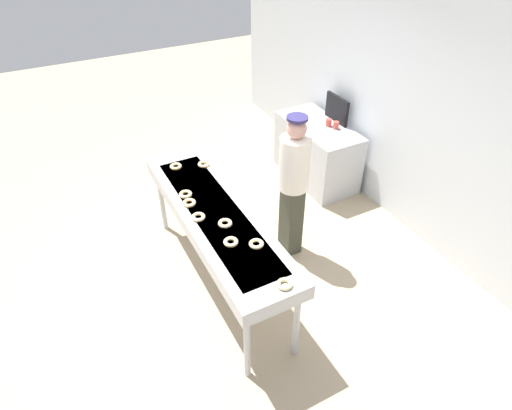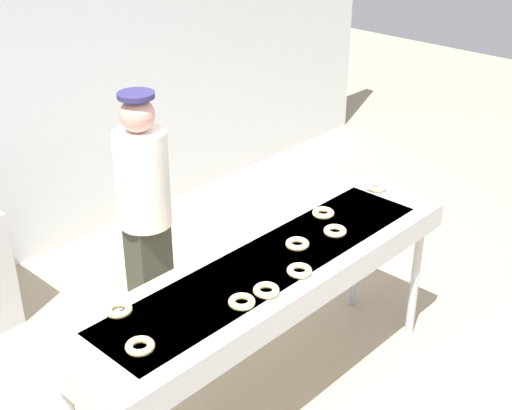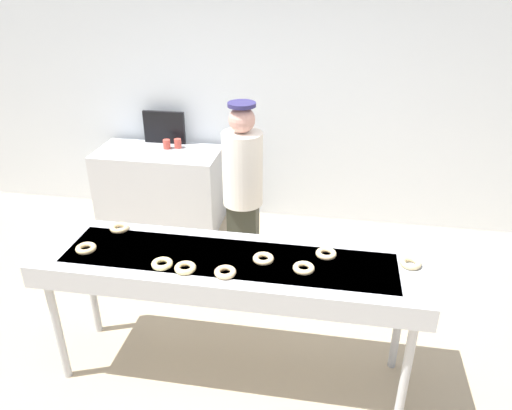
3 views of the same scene
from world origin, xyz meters
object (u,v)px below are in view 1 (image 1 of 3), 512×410
(plain_donut_1, at_px, (198,217))
(plain_donut_3, at_px, (225,223))
(prep_counter, at_px, (317,152))
(paper_cup_0, at_px, (329,122))
(plain_donut_7, at_px, (204,164))
(paper_cup_1, at_px, (336,125))
(plain_donut_2, at_px, (256,244))
(menu_display, at_px, (337,109))
(plain_donut_5, at_px, (189,203))
(plain_donut_4, at_px, (285,284))
(worker_baker, at_px, (293,182))
(fryer_conveyor, at_px, (216,218))
(plain_donut_8, at_px, (186,194))
(plain_donut_6, at_px, (231,242))
(plain_donut_0, at_px, (176,166))

(plain_donut_1, distance_m, plain_donut_3, 0.27)
(plain_donut_3, height_order, prep_counter, plain_donut_3)
(plain_donut_3, bearing_deg, paper_cup_0, 122.63)
(plain_donut_7, xyz_separation_m, paper_cup_1, (-0.22, 1.97, -0.09))
(plain_donut_2, height_order, menu_display, menu_display)
(paper_cup_0, bearing_deg, menu_display, 113.67)
(plain_donut_3, bearing_deg, prep_counter, 125.26)
(prep_counter, xyz_separation_m, paper_cup_1, (0.19, 0.14, 0.47))
(plain_donut_1, height_order, plain_donut_5, same)
(plain_donut_4, bearing_deg, worker_baker, 145.63)
(plain_donut_7, bearing_deg, paper_cup_0, 99.71)
(plain_donut_1, xyz_separation_m, plain_donut_5, (-0.25, 0.00, 0.00))
(plain_donut_1, distance_m, menu_display, 2.80)
(fryer_conveyor, relative_size, plain_donut_8, 18.81)
(prep_counter, bearing_deg, menu_display, 90.00)
(plain_donut_8, bearing_deg, plain_donut_2, 16.19)
(plain_donut_3, relative_size, plain_donut_4, 1.00)
(plain_donut_1, relative_size, plain_donut_2, 1.00)
(plain_donut_2, relative_size, plain_donut_6, 1.00)
(plain_donut_3, xyz_separation_m, plain_donut_7, (-1.05, 0.22, 0.00))
(fryer_conveyor, distance_m, plain_donut_2, 0.63)
(fryer_conveyor, distance_m, paper_cup_0, 2.44)
(plain_donut_0, distance_m, plain_donut_5, 0.71)
(prep_counter, bearing_deg, plain_donut_4, -39.65)
(prep_counter, distance_m, menu_display, 0.65)
(plain_donut_5, distance_m, paper_cup_1, 2.51)
(worker_baker, height_order, menu_display, worker_baker)
(plain_donut_5, height_order, plain_donut_7, same)
(fryer_conveyor, xyz_separation_m, plain_donut_8, (-0.38, -0.16, 0.10))
(plain_donut_0, bearing_deg, plain_donut_2, 7.37)
(plain_donut_5, relative_size, menu_display, 0.29)
(plain_donut_0, relative_size, plain_donut_8, 1.00)
(fryer_conveyor, height_order, plain_donut_3, plain_donut_3)
(prep_counter, height_order, menu_display, menu_display)
(plain_donut_2, xyz_separation_m, plain_donut_6, (-0.13, -0.19, 0.00))
(plain_donut_4, bearing_deg, plain_donut_3, -173.29)
(fryer_conveyor, height_order, prep_counter, fryer_conveyor)
(fryer_conveyor, xyz_separation_m, paper_cup_0, (-1.15, 2.15, 0.01))
(plain_donut_0, distance_m, menu_display, 2.42)
(plain_donut_5, distance_m, plain_donut_7, 0.72)
(paper_cup_1, bearing_deg, plain_donut_1, -65.80)
(plain_donut_5, distance_m, menu_display, 2.70)
(plain_donut_0, relative_size, paper_cup_0, 1.33)
(plain_donut_7, distance_m, menu_display, 2.14)
(plain_donut_2, relative_size, worker_baker, 0.08)
(plain_donut_2, relative_size, plain_donut_8, 1.00)
(plain_donut_1, bearing_deg, paper_cup_0, 116.76)
(plain_donut_2, xyz_separation_m, menu_display, (-1.84, 2.20, 0.04))
(fryer_conveyor, bearing_deg, plain_donut_6, -7.33)
(plain_donut_0, distance_m, plain_donut_8, 0.55)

